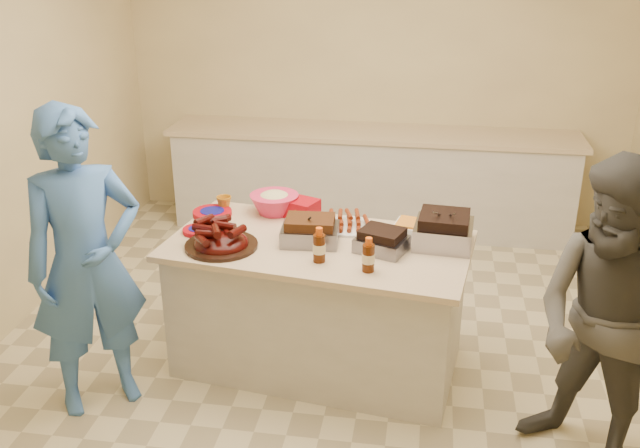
% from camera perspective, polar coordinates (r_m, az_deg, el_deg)
% --- Properties ---
extents(room, '(4.50, 5.00, 2.70)m').
position_cam_1_polar(room, '(4.66, 1.46, -10.59)').
color(room, beige).
rests_on(room, ground).
extents(back_counter, '(3.60, 0.64, 0.90)m').
position_cam_1_polar(back_counter, '(6.44, 4.11, 3.59)').
color(back_counter, beige).
rests_on(back_counter, ground).
extents(island, '(1.87, 1.16, 0.83)m').
position_cam_1_polar(island, '(4.61, -0.10, -11.00)').
color(island, beige).
rests_on(island, ground).
extents(rib_platter, '(0.48, 0.48, 0.17)m').
position_cam_1_polar(rib_platter, '(4.19, -7.89, -1.84)').
color(rib_platter, '#3D0705').
rests_on(rib_platter, island).
extents(pulled_pork_tray, '(0.35, 0.27, 0.10)m').
position_cam_1_polar(pulled_pork_tray, '(4.21, -0.79, -1.46)').
color(pulled_pork_tray, '#47230F').
rests_on(pulled_pork_tray, island).
extents(brisket_tray, '(0.33, 0.31, 0.08)m').
position_cam_1_polar(brisket_tray, '(4.12, 4.94, -2.13)').
color(brisket_tray, black).
rests_on(brisket_tray, island).
extents(roasting_pan, '(0.36, 0.36, 0.13)m').
position_cam_1_polar(roasting_pan, '(4.24, 9.78, -1.63)').
color(roasting_pan, gray).
rests_on(roasting_pan, island).
extents(coleslaw_bowl, '(0.36, 0.36, 0.22)m').
position_cam_1_polar(coleslaw_bowl, '(4.65, -3.65, 0.89)').
color(coleslaw_bowl, '#D52752').
rests_on(coleslaw_bowl, island).
extents(sausage_plate, '(0.37, 0.37, 0.05)m').
position_cam_1_polar(sausage_plate, '(4.41, 2.35, -0.30)').
color(sausage_plate, silver).
rests_on(sausage_plate, island).
extents(mac_cheese_dish, '(0.31, 0.25, 0.07)m').
position_cam_1_polar(mac_cheese_dish, '(4.38, 7.78, -0.71)').
color(mac_cheese_dish, orange).
rests_on(mac_cheese_dish, island).
extents(bbq_bottle_a, '(0.08, 0.08, 0.20)m').
position_cam_1_polar(bbq_bottle_a, '(3.98, -0.06, -3.00)').
color(bbq_bottle_a, '#3E1804').
rests_on(bbq_bottle_a, island).
extents(bbq_bottle_b, '(0.07, 0.07, 0.20)m').
position_cam_1_polar(bbq_bottle_b, '(3.88, 3.86, -3.77)').
color(bbq_bottle_b, '#3E1804').
rests_on(bbq_bottle_b, island).
extents(mustard_bottle, '(0.05, 0.05, 0.13)m').
position_cam_1_polar(mustard_bottle, '(4.38, -1.98, -0.46)').
color(mustard_bottle, '#DA9C09').
rests_on(mustard_bottle, island).
extents(sauce_bowl, '(0.13, 0.06, 0.13)m').
position_cam_1_polar(sauce_bowl, '(4.33, 0.35, -0.75)').
color(sauce_bowl, silver).
rests_on(sauce_bowl, island).
extents(plate_stack_large, '(0.28, 0.28, 0.03)m').
position_cam_1_polar(plate_stack_large, '(4.65, -8.60, 0.70)').
color(plate_stack_large, '#990611').
rests_on(plate_stack_large, island).
extents(plate_stack_small, '(0.21, 0.21, 0.03)m').
position_cam_1_polar(plate_stack_small, '(4.41, -9.73, -0.66)').
color(plate_stack_small, '#990611').
rests_on(plate_stack_small, island).
extents(plastic_cup, '(0.11, 0.11, 0.10)m').
position_cam_1_polar(plastic_cup, '(4.73, -7.65, 1.16)').
color(plastic_cup, '#AF6D14').
rests_on(plastic_cup, island).
extents(basket_stack, '(0.27, 0.24, 0.11)m').
position_cam_1_polar(basket_stack, '(4.59, -1.63, 0.65)').
color(basket_stack, '#990611').
rests_on(basket_stack, island).
extents(guest_blue, '(1.60, 1.76, 0.42)m').
position_cam_1_polar(guest_blue, '(4.49, -16.80, -13.16)').
color(guest_blue, '#3E6EBB').
rests_on(guest_blue, ground).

